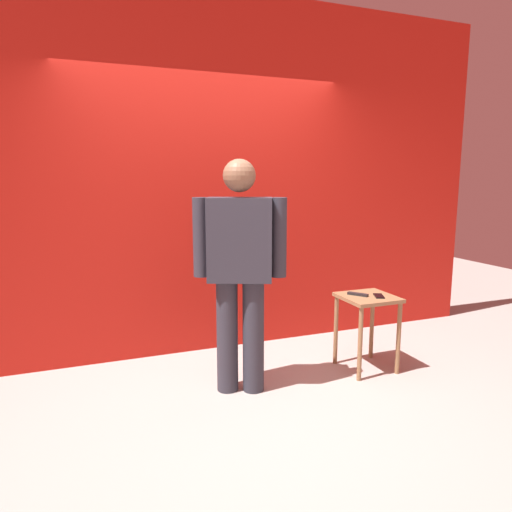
{
  "coord_description": "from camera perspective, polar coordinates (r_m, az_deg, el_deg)",
  "views": [
    {
      "loc": [
        -1.1,
        -2.84,
        1.6
      ],
      "look_at": [
        0.21,
        0.55,
        0.98
      ],
      "focal_mm": 32.28,
      "sensor_mm": 36.0,
      "label": 1
    }
  ],
  "objects": [
    {
      "name": "ground_plane",
      "position": [
        3.44,
        0.04,
        -18.04
      ],
      "size": [
        12.0,
        12.0,
        0.0
      ],
      "primitive_type": "plane",
      "color": "#9E9991"
    },
    {
      "name": "tv_remote",
      "position": [
        3.92,
        12.5,
        -4.65
      ],
      "size": [
        0.14,
        0.16,
        0.02
      ],
      "primitive_type": "cube",
      "rotation": [
        0.0,
        0.0,
        0.63
      ],
      "color": "black",
      "rests_on": "side_table"
    },
    {
      "name": "back_wall_red",
      "position": [
        4.23,
        -6.15,
        9.63
      ],
      "size": [
        5.78,
        0.12,
        3.2
      ],
      "primitive_type": "cube",
      "color": "red",
      "rests_on": "ground_plane"
    },
    {
      "name": "side_table",
      "position": [
        3.96,
        13.63,
        -6.63
      ],
      "size": [
        0.43,
        0.43,
        0.63
      ],
      "color": "olive",
      "rests_on": "ground_plane"
    },
    {
      "name": "cell_phone",
      "position": [
        3.93,
        14.98,
        -4.8
      ],
      "size": [
        0.12,
        0.16,
        0.01
      ],
      "primitive_type": "cube",
      "rotation": [
        0.0,
        0.0,
        -0.43
      ],
      "color": "black",
      "rests_on": "side_table"
    },
    {
      "name": "standing_person",
      "position": [
        3.36,
        -2.01,
        -1.12
      ],
      "size": [
        0.67,
        0.39,
        1.73
      ],
      "color": "#2D2D38",
      "rests_on": "ground_plane"
    }
  ]
}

